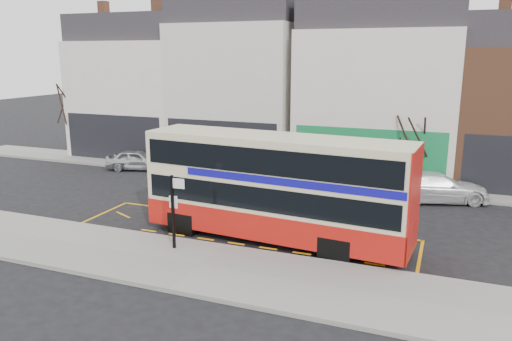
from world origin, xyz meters
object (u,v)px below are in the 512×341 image
at_px(street_tree_left, 72,93).
at_px(street_tree_right, 413,125).
at_px(car_grey, 327,182).
at_px(car_white, 436,187).
at_px(bus_stop_post, 174,205).
at_px(car_silver, 137,160).
at_px(double_decker_bus, 276,187).

relative_size(street_tree_left, street_tree_right, 1.28).
height_order(car_grey, car_white, car_white).
height_order(bus_stop_post, street_tree_left, street_tree_left).
xyz_separation_m(car_silver, street_tree_left, (-6.77, 2.30, 3.84)).
xyz_separation_m(double_decker_bus, street_tree_right, (4.23, 9.97, 1.30)).
xyz_separation_m(bus_stop_post, street_tree_right, (7.32, 12.42, 1.66)).
relative_size(car_silver, street_tree_left, 0.57).
distance_m(car_white, street_tree_right, 3.70).
xyz_separation_m(double_decker_bus, street_tree_left, (-19.01, 10.70, 2.28)).
relative_size(car_silver, car_grey, 0.91).
height_order(double_decker_bus, car_white, double_decker_bus).
xyz_separation_m(car_silver, car_white, (17.91, -0.43, 0.09)).
relative_size(car_grey, street_tree_right, 0.81).
relative_size(car_silver, street_tree_right, 0.74).
distance_m(car_grey, street_tree_right, 5.53).
relative_size(double_decker_bus, car_white, 2.11).
bearing_deg(car_white, car_silver, 69.68).
bearing_deg(car_grey, car_silver, 89.19).
distance_m(bus_stop_post, car_white, 13.66).
bearing_deg(street_tree_left, street_tree_right, -1.80).
xyz_separation_m(car_grey, street_tree_right, (3.92, 2.71, 2.81)).
bearing_deg(street_tree_left, bus_stop_post, -39.55).
bearing_deg(street_tree_right, car_silver, -174.56).
xyz_separation_m(double_decker_bus, car_white, (5.67, 7.97, -1.47)).
distance_m(car_grey, street_tree_left, 19.99).
distance_m(bus_stop_post, street_tree_left, 20.82).
distance_m(bus_stop_post, car_grey, 10.35).
bearing_deg(street_tree_left, double_decker_bus, -29.37).
height_order(double_decker_bus, bus_stop_post, double_decker_bus).
height_order(car_grey, street_tree_right, street_tree_right).
xyz_separation_m(car_silver, street_tree_right, (16.47, 1.57, 2.85)).
bearing_deg(bus_stop_post, car_grey, 68.26).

